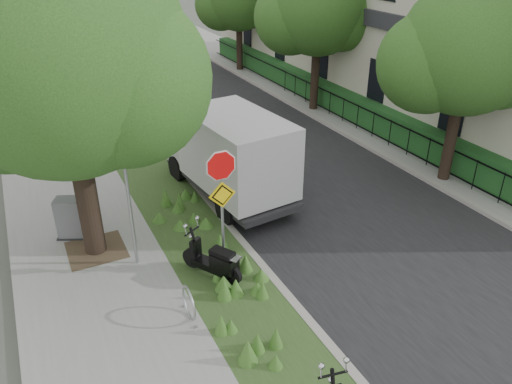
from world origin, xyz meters
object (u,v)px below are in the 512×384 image
(sign_assembly, at_px, (222,188))
(scooter_near, at_px, (218,264))
(box_truck, at_px, (229,151))
(utility_cabinet, at_px, (72,218))

(sign_assembly, bearing_deg, scooter_near, -141.21)
(box_truck, bearing_deg, sign_assembly, -115.41)
(utility_cabinet, bearing_deg, scooter_near, -51.09)
(sign_assembly, height_order, box_truck, sign_assembly)
(sign_assembly, xyz_separation_m, box_truck, (1.70, 3.59, -0.81))
(scooter_near, xyz_separation_m, box_truck, (1.95, 3.79, 1.00))
(sign_assembly, xyz_separation_m, scooter_near, (-0.25, -0.20, -1.82))
(scooter_near, bearing_deg, utility_cabinet, 128.91)
(scooter_near, distance_m, utility_cabinet, 4.34)
(scooter_near, distance_m, box_truck, 4.38)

